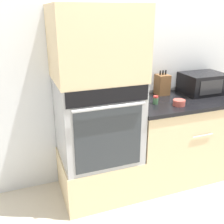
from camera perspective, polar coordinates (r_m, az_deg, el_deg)
ground_plane at (r=2.64m, az=7.15°, el=-18.75°), size 12.00×12.00×0.00m
wall_back at (r=2.64m, az=2.06°, el=11.58°), size 8.00×0.05×2.50m
oven_cabinet_base at (r=2.63m, az=-2.88°, el=-13.23°), size 0.72×0.60×0.41m
wall_oven at (r=2.35m, az=-3.10°, el=-1.63°), size 0.69×0.64×0.74m
oven_cabinet_upper at (r=2.19m, az=-3.48°, el=14.69°), size 0.72×0.60×0.59m
counter_unit at (r=2.88m, az=14.93°, el=-5.38°), size 1.15×0.63×0.87m
microwave at (r=2.94m, az=19.11°, el=5.96°), size 0.43×0.34×0.21m
knife_block at (r=2.77m, az=10.86°, el=5.89°), size 0.13×0.13×0.25m
bowl at (r=2.49m, az=14.39°, el=2.00°), size 0.11×0.11×0.05m
condiment_jar_near at (r=2.51m, az=7.57°, el=2.98°), size 0.04×0.04×0.08m
condiment_jar_mid at (r=2.48m, az=9.48°, el=2.59°), size 0.05×0.05×0.08m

